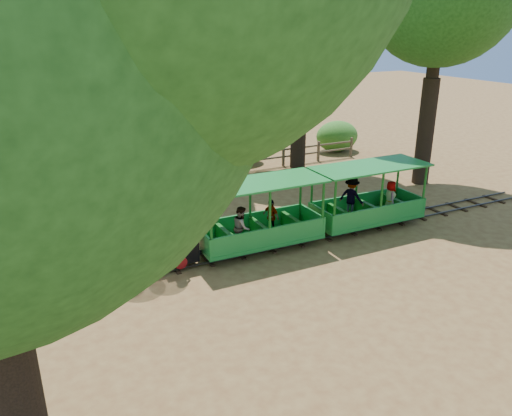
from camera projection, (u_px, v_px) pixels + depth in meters
name	position (u px, v px, depth m)	size (l,w,h in m)	color
ground	(268.00, 247.00, 15.44)	(90.00, 90.00, 0.00)	olive
track	(268.00, 245.00, 15.42)	(22.00, 1.00, 0.10)	#3F3D3A
locomotive	(146.00, 214.00, 13.39)	(2.65, 1.25, 3.04)	black
carriage_front	(258.00, 225.00, 14.96)	(3.96, 1.62, 2.06)	#1C8231
carriage_rear	(366.00, 203.00, 16.71)	(3.96, 1.62, 2.06)	#1C8231
oak_ne	(301.00, 2.00, 21.49)	(7.07, 6.22, 9.93)	#2D2116
fence	(184.00, 166.00, 21.97)	(18.10, 0.10, 1.00)	brown
shrub_west	(96.00, 164.00, 21.53)	(2.30, 1.77, 1.59)	#2D6B1E
shrub_mid_w	(131.00, 157.00, 22.10)	(2.68, 2.06, 1.86)	#2D6B1E
shrub_mid_e	(243.00, 149.00, 24.44)	(2.04, 1.57, 1.41)	#2D6B1E
shrub_east	(337.00, 136.00, 26.69)	(2.36, 1.81, 1.63)	#2D6B1E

